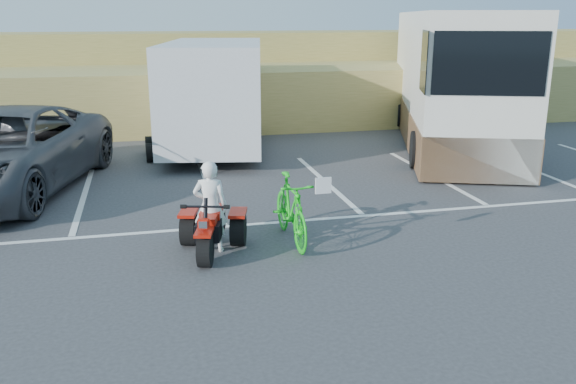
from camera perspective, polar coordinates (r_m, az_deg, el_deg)
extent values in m
plane|color=#353538|center=(9.08, -3.88, -8.16)|extent=(100.00, 100.00, 0.00)
cube|color=white|center=(13.76, -18.58, -0.43)|extent=(0.12, 5.00, 0.01)
cube|color=white|center=(13.75, -7.33, 0.29)|extent=(0.12, 5.00, 0.01)
cube|color=white|center=(14.26, 3.51, 0.97)|extent=(0.12, 5.00, 0.01)
cube|color=white|center=(15.24, 13.29, 1.56)|extent=(0.12, 5.00, 0.01)
cube|color=white|center=(16.61, 21.67, 2.03)|extent=(0.12, 5.00, 0.01)
cube|color=white|center=(11.28, -5.90, -3.22)|extent=(28.00, 0.12, 0.01)
cube|color=olive|center=(22.38, -9.95, 8.91)|extent=(40.00, 6.00, 2.00)
cube|color=olive|center=(25.76, -10.57, 12.04)|extent=(40.00, 4.00, 2.20)
imported|color=white|center=(9.94, -7.28, -1.36)|extent=(0.63, 0.49, 1.52)
imported|color=#14BF19|center=(10.32, 0.28, -1.65)|extent=(0.58, 1.93, 1.15)
imported|color=#3F4146|center=(14.58, -25.05, 3.44)|extent=(4.61, 7.06, 1.81)
cube|color=silver|center=(17.81, -6.83, 9.42)|extent=(3.76, 6.86, 2.70)
cylinder|color=black|center=(18.00, -6.69, 5.31)|extent=(2.48, 1.19, 0.76)
cube|color=silver|center=(19.35, 15.05, 10.33)|extent=(6.03, 10.81, 3.80)
cube|color=brown|center=(19.52, 14.76, 6.34)|extent=(6.08, 10.83, 1.05)
cube|color=black|center=(14.08, 18.36, 11.33)|extent=(2.29, 0.84, 1.37)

